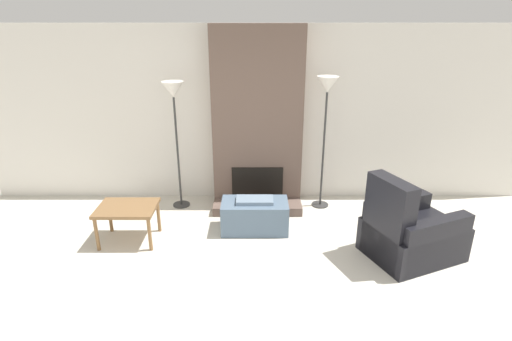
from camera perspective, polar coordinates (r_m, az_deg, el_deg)
The scene contains 8 objects.
ground_plane at distance 3.90m, azimuth 0.15°, elevation -22.19°, with size 24.00×24.00×0.00m, color beige.
wall_back at distance 5.99m, azimuth -0.01°, elevation 7.84°, with size 8.18×0.06×2.60m, color silver.
fireplace at distance 5.78m, azimuth -0.01°, elevation 6.72°, with size 1.29×0.72×2.60m.
ottoman at distance 5.33m, azimuth -0.37°, elevation -6.41°, with size 0.88×0.46×0.46m.
armchair at distance 5.06m, azimuth 20.71°, elevation -8.42°, with size 1.25×1.12×1.04m.
side_table at distance 5.25m, azimuth -18.12°, elevation -5.57°, with size 0.72×0.55×0.48m.
floor_lamp_left at distance 5.69m, azimuth -11.88°, elevation 9.78°, with size 0.30×0.30×1.86m.
floor_lamp_right at distance 5.65m, azimuth 9.88°, elevation 10.47°, with size 0.30×0.30×1.93m.
Camera 1 is at (-0.02, -2.84, 2.67)m, focal length 28.00 mm.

